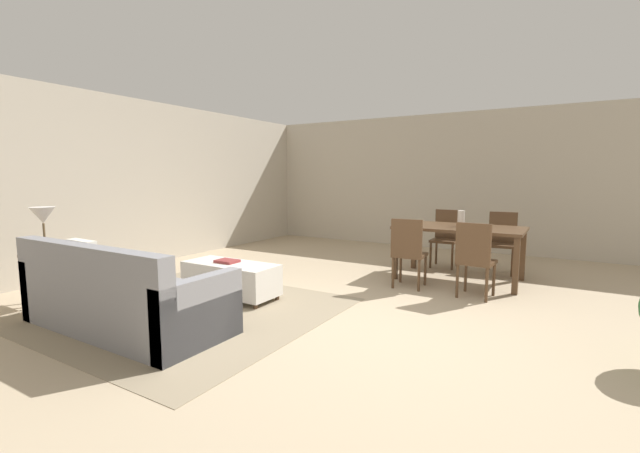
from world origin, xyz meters
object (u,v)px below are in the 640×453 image
Objects in this scene: ottoman_table at (231,278)px; dining_chair_near_left at (408,249)px; vase_centerpiece at (461,218)px; side_table at (47,265)px; dining_chair_far_left at (446,235)px; dining_table at (459,233)px; dining_chair_near_right at (475,256)px; book_on_ottoman at (227,261)px; table_lamp at (43,217)px; couch at (122,299)px; dining_chair_far_right at (502,239)px.

ottoman_table is 2.28m from dining_chair_near_left.
ottoman_table is 3.26m from vase_centerpiece.
vase_centerpiece reaches higher than side_table.
dining_chair_far_left is at bearing 53.65° from side_table.
dining_table is at bearing 61.09° from dining_chair_near_left.
ottoman_table is 1.29× the size of dining_chair_near_right.
side_table is 4.28m from dining_chair_near_left.
dining_table is (3.67, 3.65, 0.20)m from side_table.
side_table is 0.65× the size of dining_chair_far_left.
book_on_ottoman is (1.47, 1.32, -0.03)m from side_table.
table_lamp reaches higher than side_table.
table_lamp is (-1.53, -1.32, 0.77)m from ottoman_table.
dining_chair_near_left reaches higher than side_table.
table_lamp is at bearing -135.18° from dining_table.
book_on_ottoman is (-2.21, -2.36, -0.43)m from vase_centerpiece.
dining_chair_near_right is at bearing 46.15° from couch.
dining_table is 1.84× the size of dining_chair_far_right.
dining_chair_far_left and dining_chair_far_right have the same top height.
dining_chair_near_right is at bearing 34.57° from side_table.
dining_table reaches higher than ottoman_table.
dining_chair_near_right is (4.05, 2.79, -0.49)m from table_lamp.
table_lamp is 0.57× the size of dining_chair_far_left.
couch is 2.32× the size of dining_chair_near_left.
couch is 2.32× the size of dining_chair_far_left.
vase_centerpiece is (0.40, -0.78, 0.35)m from dining_chair_far_left.
table_lamp is 5.56m from dining_chair_far_left.
side_table is 4.92m from dining_chair_near_right.
ottoman_table is 1.98× the size of side_table.
book_on_ottoman is at bearing 85.65° from couch.
dining_chair_far_left is at bearing 87.71° from dining_chair_near_left.
ottoman_table is 4.57× the size of book_on_ottoman.
dining_chair_far_right reaches higher than dining_table.
side_table is 6.08m from dining_chair_far_right.
vase_centerpiece is (-0.45, -0.78, 0.35)m from dining_chair_far_right.
couch is 1.54m from table_lamp.
vase_centerpiece reaches higher than book_on_ottoman.
dining_table is 0.20m from vase_centerpiece.
dining_chair_near_left reaches higher than book_on_ottoman.
vase_centerpiece is (2.15, 2.36, 0.63)m from ottoman_table.
dining_chair_far_right reaches higher than book_on_ottoman.
dining_chair_far_right reaches higher than couch.
dining_chair_far_left is 4.12× the size of vase_centerpiece.
dining_chair_far_right is at bearing 60.97° from dining_chair_near_left.
book_on_ottoman is (-0.06, 0.00, 0.20)m from ottoman_table.
side_table is at bearing -138.71° from dining_chair_near_left.
dining_chair_near_left reaches higher than couch.
vase_centerpiece reaches higher than ottoman_table.
dining_chair_near_left is 1.00× the size of dining_chair_near_right.
dining_table is 7.59× the size of vase_centerpiece.
side_table is 0.35× the size of dining_table.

